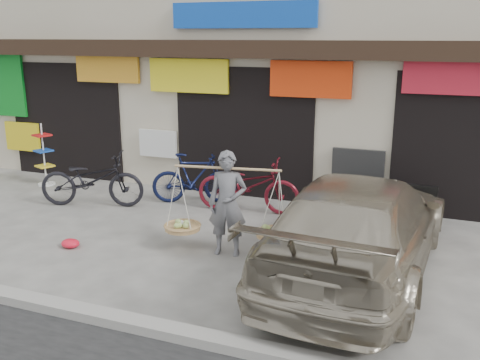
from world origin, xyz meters
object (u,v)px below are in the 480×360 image
at_px(bike_2, 248,185).
at_px(display_rack, 44,160).
at_px(suv, 359,225).
at_px(bike_1, 194,178).
at_px(street_vendor, 228,208).
at_px(bike_0, 92,180).

bearing_deg(bike_2, display_rack, 82.15).
xyz_separation_m(suv, display_rack, (-7.41, 2.18, -0.15)).
xyz_separation_m(bike_2, display_rack, (-4.98, 0.14, 0.05)).
height_order(bike_1, suv, suv).
xyz_separation_m(bike_2, suv, (2.43, -2.04, 0.20)).
height_order(bike_2, suv, suv).
xyz_separation_m(street_vendor, display_rack, (-5.41, 2.20, -0.19)).
distance_m(street_vendor, display_rack, 5.84).
relative_size(street_vendor, bike_2, 1.00).
distance_m(bike_1, bike_2, 1.22).
relative_size(bike_2, suv, 0.39).
bearing_deg(display_rack, bike_1, 0.04).
bearing_deg(suv, display_rack, -12.77).
xyz_separation_m(bike_0, suv, (5.45, -1.26, 0.18)).
bearing_deg(bike_1, suv, -142.24).
bearing_deg(street_vendor, bike_0, 149.98).
bearing_deg(bike_0, suv, -120.61).
bearing_deg(suv, bike_2, -36.48).
bearing_deg(bike_2, bike_1, 77.22).
relative_size(street_vendor, suv, 0.39).
bearing_deg(bike_1, bike_0, 95.55).
height_order(suv, display_rack, suv).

